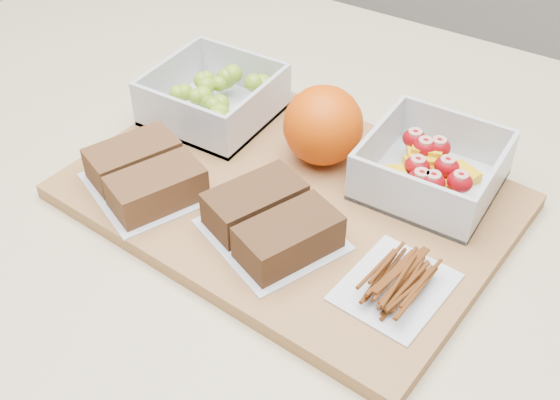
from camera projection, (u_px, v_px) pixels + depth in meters
The scene contains 7 objects.
cutting_board at pixel (289, 196), 0.71m from camera, with size 0.42×0.30×0.02m, color #A17242.
grape_container at pixel (216, 97), 0.79m from camera, with size 0.13×0.13×0.05m.
fruit_container at pixel (431, 170), 0.70m from camera, with size 0.13×0.13×0.05m.
orange at pixel (323, 125), 0.72m from camera, with size 0.08×0.08×0.08m, color #E04C05.
sandwich_bag_left at pixel (145, 174), 0.70m from camera, with size 0.15×0.14×0.04m.
sandwich_bag_center at pixel (272, 221), 0.64m from camera, with size 0.15×0.14×0.04m.
pretzel_bag at pixel (396, 279), 0.60m from camera, with size 0.09×0.11×0.02m.
Camera 1 is at (0.29, -0.45, 1.37)m, focal length 45.00 mm.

